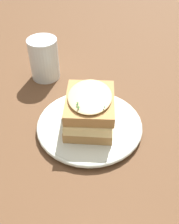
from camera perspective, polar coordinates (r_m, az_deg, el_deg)
ground_plane at (r=0.60m, az=-1.68°, el=-1.79°), size 2.40×2.40×0.00m
dinner_plate at (r=0.57m, az=-0.00°, el=-2.85°), size 0.23×0.23×0.02m
sandwich at (r=0.55m, az=0.04°, el=0.56°), size 0.13×0.15×0.08m
water_glass at (r=0.72m, az=-9.86°, el=11.32°), size 0.08×0.08×0.11m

